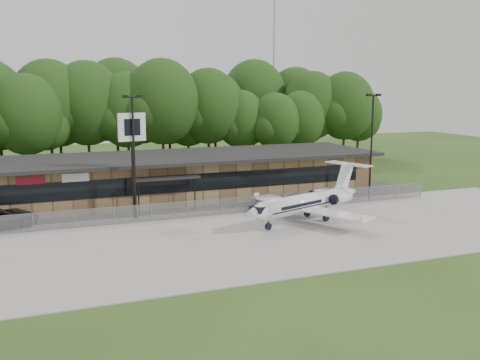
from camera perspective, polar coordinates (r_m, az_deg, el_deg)
name	(u,v)px	position (r m, az deg, el deg)	size (l,w,h in m)	color
ground	(274,275)	(31.73, 3.60, -10.13)	(160.00, 160.00, 0.00)	#304D1B
apron	(227,239)	(38.76, -1.39, -6.31)	(64.00, 18.00, 0.08)	#9E9B93
parking_lot	(185,206)	(49.40, -5.92, -2.83)	(50.00, 9.00, 0.06)	#383835
terminal	(172,176)	(53.22, -7.24, 0.42)	(41.00, 11.65, 4.30)	olive
fence	(199,209)	(45.02, -4.42, -3.08)	(46.00, 0.04, 1.52)	gray
treeline	(137,114)	(70.25, -10.94, 6.96)	(72.00, 12.00, 15.00)	#193A12
radio_mast	(274,76)	(82.64, 3.61, 10.99)	(0.20, 0.20, 25.00)	gray
light_pole_mid	(134,148)	(44.46, -11.26, 3.40)	(1.55, 0.30, 10.23)	black
light_pole_right	(372,138)	(53.43, 13.87, 4.36)	(1.55, 0.30, 10.23)	black
business_jet	(307,203)	(43.62, 7.18, -2.45)	(13.05, 11.67, 4.45)	white
pole_sign	(132,138)	(44.66, -11.43, 4.38)	(2.31, 0.65, 8.79)	black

